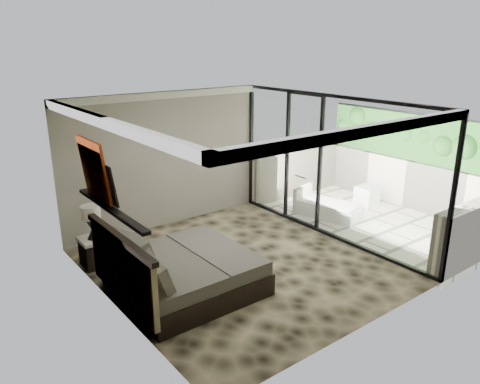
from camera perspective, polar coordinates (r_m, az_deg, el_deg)
floor at (r=8.28m, az=-0.11°, el=-8.94°), size 5.00×5.00×0.00m
ceiling at (r=7.44m, az=-0.12°, el=10.59°), size 4.50×5.00×0.02m
back_wall at (r=9.77m, az=-9.04°, el=3.84°), size 4.50×0.02×2.80m
left_wall at (r=6.70m, az=-15.53°, el=-3.20°), size 0.02×5.00×2.80m
glass_wall at (r=9.23m, az=11.07°, el=2.91°), size 0.08×5.00×2.80m
terrace_slab at (r=10.80m, az=15.94°, el=-3.39°), size 3.00×5.00×0.12m
parapet_far at (r=11.68m, az=20.19°, el=0.95°), size 0.30×5.00×1.10m
foliage_hedge at (r=11.43m, az=20.78°, el=6.23°), size 0.36×4.60×1.10m
picture_ledge at (r=6.78m, az=-15.46°, el=-2.06°), size 0.12×2.20×0.05m
bed at (r=7.37m, az=-7.35°, el=-9.71°), size 2.08×2.01×1.15m
nightstand at (r=8.56m, az=-17.20°, el=-7.03°), size 0.60×0.60×0.49m
table_lamp at (r=8.28m, az=-17.70°, el=-3.01°), size 0.33×0.33×0.60m
abstract_canvas at (r=7.06m, az=-17.39°, el=2.62°), size 0.13×0.90×0.90m
framed_print at (r=6.83m, az=-15.89°, el=0.94°), size 0.11×0.50×0.60m
ottoman at (r=11.53m, az=15.19°, el=-0.45°), size 0.47×0.47×0.45m
lounger at (r=10.67m, az=10.46°, el=-1.90°), size 1.06×1.56×0.56m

